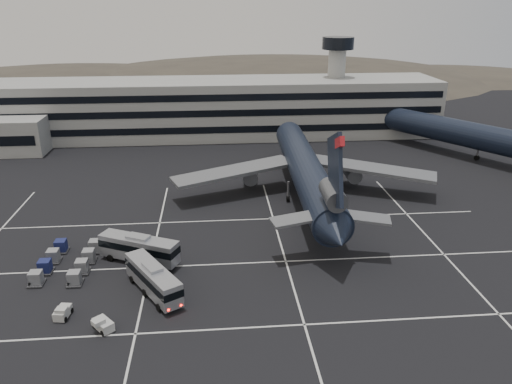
% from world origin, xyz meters
% --- Properties ---
extents(ground, '(260.00, 260.00, 0.00)m').
position_xyz_m(ground, '(0.00, 0.00, 0.00)').
color(ground, black).
rests_on(ground, ground).
extents(lane_markings, '(90.00, 55.62, 0.01)m').
position_xyz_m(lane_markings, '(0.95, 0.72, 0.01)').
color(lane_markings, silver).
rests_on(lane_markings, ground).
extents(terminal, '(125.00, 26.00, 24.00)m').
position_xyz_m(terminal, '(-2.95, 71.14, 6.93)').
color(terminal, gray).
rests_on(terminal, ground).
extents(hills, '(352.00, 180.00, 44.00)m').
position_xyz_m(hills, '(17.99, 170.00, -12.07)').
color(hills, '#38332B').
rests_on(hills, ground).
extents(trijet_main, '(47.44, 57.59, 18.08)m').
position_xyz_m(trijet_main, '(18.67, 26.34, 5.25)').
color(trijet_main, black).
rests_on(trijet_main, ground).
extents(trijet_far, '(37.40, 51.09, 18.08)m').
position_xyz_m(trijet_far, '(60.51, 44.16, 5.43)').
color(trijet_far, black).
rests_on(trijet_far, ground).
extents(bus_near, '(7.67, 10.46, 3.79)m').
position_xyz_m(bus_near, '(-4.80, -2.26, 2.07)').
color(bus_near, gray).
rests_on(bus_near, ground).
extents(bus_far, '(11.08, 7.16, 3.91)m').
position_xyz_m(bus_far, '(-7.43, 5.57, 2.14)').
color(bus_far, gray).
rests_on(bus_far, ground).
extents(tug_a, '(1.76, 2.52, 1.49)m').
position_xyz_m(tug_a, '(-14.37, -6.33, 0.66)').
color(tug_a, '#BAB9B5').
rests_on(tug_a, ground).
extents(tug_b, '(2.68, 2.78, 1.56)m').
position_xyz_m(tug_b, '(-9.38, -9.00, 0.69)').
color(tug_b, '#BAB9B5').
rests_on(tug_b, ground).
extents(uld_cluster, '(7.41, 11.12, 1.75)m').
position_xyz_m(uld_cluster, '(-16.72, 5.06, 0.86)').
color(uld_cluster, '#2D2D30').
rests_on(uld_cluster, ground).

